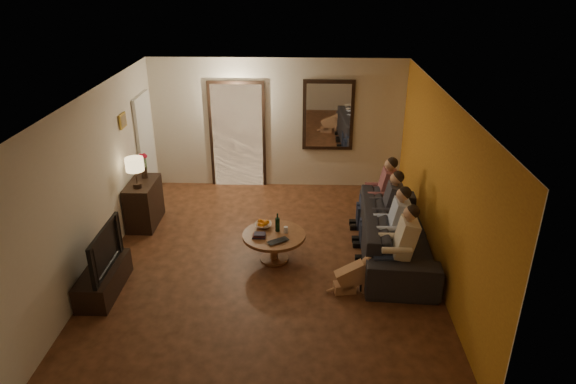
{
  "coord_description": "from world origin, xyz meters",
  "views": [
    {
      "loc": [
        0.53,
        -6.8,
        4.28
      ],
      "look_at": [
        0.3,
        0.3,
        1.05
      ],
      "focal_mm": 32.0,
      "sensor_mm": 36.0,
      "label": 1
    }
  ],
  "objects_px": {
    "person_c": "(387,212)",
    "bowl": "(263,225)",
    "coffee_table": "(274,247)",
    "person_a": "(400,251)",
    "dog": "(352,274)",
    "person_b": "(393,230)",
    "sofa": "(395,233)",
    "laptop": "(280,243)",
    "wine_bottle": "(277,222)",
    "dresser": "(144,203)",
    "tv": "(98,249)",
    "person_d": "(382,196)",
    "tv_stand": "(104,280)",
    "table_lamp": "(136,173)"
  },
  "relations": [
    {
      "from": "dog",
      "to": "tv",
      "type": "bearing_deg",
      "value": 172.52
    },
    {
      "from": "sofa",
      "to": "dog",
      "type": "relative_size",
      "value": 4.69
    },
    {
      "from": "person_c",
      "to": "bowl",
      "type": "bearing_deg",
      "value": -171.45
    },
    {
      "from": "dresser",
      "to": "tv",
      "type": "distance_m",
      "value": 2.07
    },
    {
      "from": "sofa",
      "to": "coffee_table",
      "type": "height_order",
      "value": "sofa"
    },
    {
      "from": "tv",
      "to": "person_b",
      "type": "height_order",
      "value": "person_b"
    },
    {
      "from": "person_b",
      "to": "tv_stand",
      "type": "bearing_deg",
      "value": -168.55
    },
    {
      "from": "laptop",
      "to": "wine_bottle",
      "type": "bearing_deg",
      "value": 63.41
    },
    {
      "from": "tv",
      "to": "sofa",
      "type": "xyz_separation_m",
      "value": [
        4.23,
        1.14,
        -0.3
      ]
    },
    {
      "from": "bowl",
      "to": "dresser",
      "type": "bearing_deg",
      "value": 157.22
    },
    {
      "from": "sofa",
      "to": "coffee_table",
      "type": "xyz_separation_m",
      "value": [
        -1.89,
        -0.22,
        -0.16
      ]
    },
    {
      "from": "tv_stand",
      "to": "sofa",
      "type": "height_order",
      "value": "sofa"
    },
    {
      "from": "person_d",
      "to": "dog",
      "type": "distance_m",
      "value": 2.06
    },
    {
      "from": "person_a",
      "to": "laptop",
      "type": "bearing_deg",
      "value": 166.54
    },
    {
      "from": "person_b",
      "to": "coffee_table",
      "type": "height_order",
      "value": "person_b"
    },
    {
      "from": "dresser",
      "to": "dog",
      "type": "xyz_separation_m",
      "value": [
        3.48,
        -1.94,
        -0.11
      ]
    },
    {
      "from": "coffee_table",
      "to": "person_a",
      "type": "bearing_deg",
      "value": -20.94
    },
    {
      "from": "sofa",
      "to": "dog",
      "type": "bearing_deg",
      "value": 147.25
    },
    {
      "from": "dog",
      "to": "bowl",
      "type": "xyz_separation_m",
      "value": [
        -1.32,
        1.03,
        0.2
      ]
    },
    {
      "from": "wine_bottle",
      "to": "person_a",
      "type": "bearing_deg",
      "value": -24.28
    },
    {
      "from": "table_lamp",
      "to": "person_c",
      "type": "height_order",
      "value": "table_lamp"
    },
    {
      "from": "table_lamp",
      "to": "person_c",
      "type": "distance_m",
      "value": 4.18
    },
    {
      "from": "person_a",
      "to": "person_b",
      "type": "bearing_deg",
      "value": 90.0
    },
    {
      "from": "table_lamp",
      "to": "dresser",
      "type": "bearing_deg",
      "value": 90.0
    },
    {
      "from": "table_lamp",
      "to": "laptop",
      "type": "bearing_deg",
      "value": -25.94
    },
    {
      "from": "dog",
      "to": "dresser",
      "type": "bearing_deg",
      "value": 141.59
    },
    {
      "from": "sofa",
      "to": "laptop",
      "type": "distance_m",
      "value": 1.86
    },
    {
      "from": "person_c",
      "to": "dog",
      "type": "height_order",
      "value": "person_c"
    },
    {
      "from": "person_c",
      "to": "wine_bottle",
      "type": "distance_m",
      "value": 1.79
    },
    {
      "from": "tv_stand",
      "to": "person_c",
      "type": "bearing_deg",
      "value": 19.18
    },
    {
      "from": "sofa",
      "to": "wine_bottle",
      "type": "height_order",
      "value": "sofa"
    },
    {
      "from": "tv_stand",
      "to": "person_b",
      "type": "bearing_deg",
      "value": 11.45
    },
    {
      "from": "tv",
      "to": "bowl",
      "type": "distance_m",
      "value": 2.45
    },
    {
      "from": "sofa",
      "to": "dresser",
      "type": "bearing_deg",
      "value": 81.26
    },
    {
      "from": "dresser",
      "to": "person_c",
      "type": "bearing_deg",
      "value": -8.43
    },
    {
      "from": "tv_stand",
      "to": "person_c",
      "type": "distance_m",
      "value": 4.39
    },
    {
      "from": "laptop",
      "to": "dog",
      "type": "bearing_deg",
      "value": -61.08
    },
    {
      "from": "person_d",
      "to": "coffee_table",
      "type": "bearing_deg",
      "value": -148.03
    },
    {
      "from": "dog",
      "to": "person_b",
      "type": "bearing_deg",
      "value": 38.83
    },
    {
      "from": "person_d",
      "to": "person_c",
      "type": "bearing_deg",
      "value": -90.0
    },
    {
      "from": "table_lamp",
      "to": "wine_bottle",
      "type": "xyz_separation_m",
      "value": [
        2.39,
        -0.81,
        -0.45
      ]
    },
    {
      "from": "tv_stand",
      "to": "dog",
      "type": "xyz_separation_m",
      "value": [
        3.48,
        0.11,
        0.09
      ]
    },
    {
      "from": "tv",
      "to": "coffee_table",
      "type": "bearing_deg",
      "value": -68.54
    },
    {
      "from": "dresser",
      "to": "person_c",
      "type": "height_order",
      "value": "person_c"
    },
    {
      "from": "person_d",
      "to": "bowl",
      "type": "height_order",
      "value": "person_d"
    },
    {
      "from": "table_lamp",
      "to": "dog",
      "type": "xyz_separation_m",
      "value": [
        3.48,
        -1.72,
        -0.78
      ]
    },
    {
      "from": "person_a",
      "to": "bowl",
      "type": "bearing_deg",
      "value": 155.33
    },
    {
      "from": "person_b",
      "to": "bowl",
      "type": "bearing_deg",
      "value": 171.22
    },
    {
      "from": "tv",
      "to": "laptop",
      "type": "distance_m",
      "value": 2.54
    },
    {
      "from": "tv",
      "to": "bowl",
      "type": "xyz_separation_m",
      "value": [
        2.16,
        1.14,
        -0.2
      ]
    }
  ]
}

